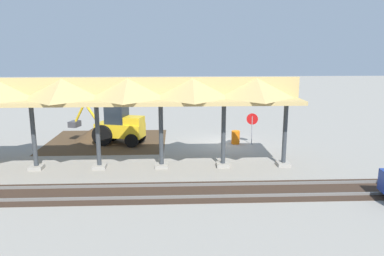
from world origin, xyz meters
name	(u,v)px	position (x,y,z in m)	size (l,w,h in m)	color
ground_plane	(224,144)	(0.00, 0.00, 0.00)	(120.00, 120.00, 0.00)	gray
dirt_work_zone	(107,141)	(8.05, -1.05, 0.00)	(8.08, 7.00, 0.01)	#4C3823
platform_canopy	(95,92)	(7.41, 4.93, 4.17)	(21.38, 3.20, 4.90)	#9E998E
rail_tracks	(248,191)	(0.00, 8.60, 0.03)	(60.00, 2.58, 0.15)	slate
stop_sign	(252,122)	(-1.85, 0.24, 1.52)	(0.74, 0.25, 2.13)	gray
backhoe	(118,126)	(7.15, -0.33, 1.26)	(5.37, 2.60, 2.82)	yellow
dirt_mound	(94,139)	(9.09, -1.81, 0.00)	(5.44, 5.44, 1.63)	#4C3823
traffic_barrel	(236,137)	(-0.80, 0.04, 0.45)	(0.56, 0.56, 0.90)	orange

